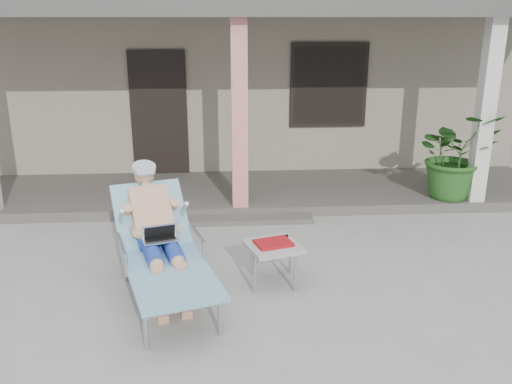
{
  "coord_description": "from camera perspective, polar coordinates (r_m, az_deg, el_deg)",
  "views": [
    {
      "loc": [
        -0.28,
        -5.28,
        2.76
      ],
      "look_at": [
        0.12,
        0.6,
        0.85
      ],
      "focal_mm": 38.0,
      "sensor_mm": 36.0,
      "label": 1
    }
  ],
  "objects": [
    {
      "name": "porch_overhang",
      "position": [
        8.23,
        -2.06,
        18.12
      ],
      "size": [
        10.0,
        2.3,
        2.85
      ],
      "color": "silver",
      "rests_on": "porch_deck"
    },
    {
      "name": "side_table",
      "position": [
        5.81,
        1.84,
        -5.93
      ],
      "size": [
        0.67,
        0.67,
        0.48
      ],
      "rotation": [
        0.0,
        0.0,
        0.3
      ],
      "color": "#A8A8A3",
      "rests_on": "ground"
    },
    {
      "name": "potted_palm",
      "position": [
        8.61,
        20.23,
        3.7
      ],
      "size": [
        1.22,
        1.07,
        1.31
      ],
      "primitive_type": "imported",
      "rotation": [
        0.0,
        0.0,
        0.04
      ],
      "color": "#26591E",
      "rests_on": "porch_deck"
    },
    {
      "name": "porch_deck",
      "position": [
        8.71,
        -1.88,
        -0.02
      ],
      "size": [
        10.0,
        2.0,
        0.15
      ],
      "primitive_type": "cube",
      "color": "#605B56",
      "rests_on": "ground"
    },
    {
      "name": "lounger",
      "position": [
        5.56,
        -10.27,
        -2.79
      ],
      "size": [
        1.3,
        2.11,
        1.33
      ],
      "rotation": [
        0.0,
        0.0,
        0.29
      ],
      "color": "#B7B7BC",
      "rests_on": "ground"
    },
    {
      "name": "house",
      "position": [
        11.83,
        -2.59,
        12.61
      ],
      "size": [
        10.4,
        5.4,
        3.3
      ],
      "color": "gray",
      "rests_on": "ground"
    },
    {
      "name": "ground",
      "position": [
        5.97,
        -0.8,
        -9.6
      ],
      "size": [
        60.0,
        60.0,
        0.0
      ],
      "primitive_type": "plane",
      "color": "#9E9E99",
      "rests_on": "ground"
    },
    {
      "name": "porch_step",
      "position": [
        7.64,
        -1.56,
        -2.94
      ],
      "size": [
        2.0,
        0.3,
        0.07
      ],
      "primitive_type": "cube",
      "color": "#605B56",
      "rests_on": "ground"
    }
  ]
}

